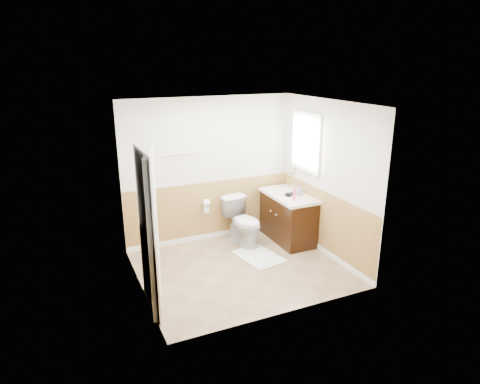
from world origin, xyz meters
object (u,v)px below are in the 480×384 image
toilet (244,222)px  lotion_bottle (294,194)px  vanity_cabinet (288,218)px  soap_dispenser (299,190)px  bath_mat (259,256)px

toilet → lotion_bottle: bearing=-46.4°
toilet → vanity_cabinet: toilet is taller
toilet → lotion_bottle: size_ratio=3.66×
toilet → soap_dispenser: size_ratio=4.03×
lotion_bottle → bath_mat: bearing=-172.4°
soap_dispenser → lotion_bottle: bearing=-139.0°
lotion_bottle → soap_dispenser: size_ratio=1.10×
toilet → lotion_bottle: (0.68, -0.50, 0.56)m
vanity_cabinet → soap_dispenser: 0.58m
toilet → vanity_cabinet: bearing=-23.1°
soap_dispenser → bath_mat: bearing=-162.6°
toilet → soap_dispenser: (0.90, -0.31, 0.55)m
vanity_cabinet → soap_dispenser: (0.12, -0.13, 0.55)m
bath_mat → soap_dispenser: size_ratio=4.00×
toilet → soap_dispenser: 1.10m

